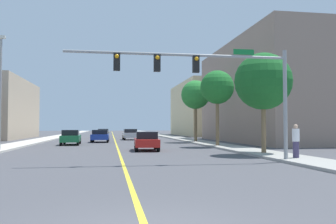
{
  "coord_description": "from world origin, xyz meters",
  "views": [
    {
      "loc": [
        -0.64,
        -6.11,
        1.85
      ],
      "look_at": [
        3.01,
        16.27,
        2.74
      ],
      "focal_mm": 38.14,
      "sensor_mm": 36.0,
      "label": 1
    }
  ],
  "objects_px": {
    "palm_mid": "(217,88)",
    "pedestrian": "(296,141)",
    "car_gray": "(103,133)",
    "car_blue": "(100,136)",
    "car_green": "(71,137)",
    "car_red": "(147,141)",
    "palm_near": "(263,82)",
    "traffic_signal_mast": "(210,74)",
    "palm_far": "(195,95)",
    "car_silver": "(130,134)",
    "street_lamp": "(0,86)"
  },
  "relations": [
    {
      "from": "traffic_signal_mast",
      "to": "car_green",
      "type": "height_order",
      "value": "traffic_signal_mast"
    },
    {
      "from": "car_green",
      "to": "car_blue",
      "type": "distance_m",
      "value": 5.94
    },
    {
      "from": "palm_far",
      "to": "car_silver",
      "type": "relative_size",
      "value": 1.72
    },
    {
      "from": "traffic_signal_mast",
      "to": "palm_far",
      "type": "height_order",
      "value": "palm_far"
    },
    {
      "from": "car_red",
      "to": "car_green",
      "type": "height_order",
      "value": "car_green"
    },
    {
      "from": "palm_mid",
      "to": "pedestrian",
      "type": "distance_m",
      "value": 13.21
    },
    {
      "from": "traffic_signal_mast",
      "to": "car_blue",
      "type": "bearing_deg",
      "value": 103.98
    },
    {
      "from": "traffic_signal_mast",
      "to": "car_green",
      "type": "relative_size",
      "value": 2.49
    },
    {
      "from": "palm_near",
      "to": "car_red",
      "type": "distance_m",
      "value": 9.59
    },
    {
      "from": "pedestrian",
      "to": "palm_far",
      "type": "bearing_deg",
      "value": 45.95
    },
    {
      "from": "palm_mid",
      "to": "car_red",
      "type": "relative_size",
      "value": 1.68
    },
    {
      "from": "traffic_signal_mast",
      "to": "car_silver",
      "type": "relative_size",
      "value": 2.83
    },
    {
      "from": "car_red",
      "to": "car_blue",
      "type": "relative_size",
      "value": 0.95
    },
    {
      "from": "car_green",
      "to": "pedestrian",
      "type": "distance_m",
      "value": 22.86
    },
    {
      "from": "palm_far",
      "to": "car_blue",
      "type": "height_order",
      "value": "palm_far"
    },
    {
      "from": "palm_mid",
      "to": "palm_far",
      "type": "distance_m",
      "value": 8.77
    },
    {
      "from": "car_blue",
      "to": "pedestrian",
      "type": "height_order",
      "value": "pedestrian"
    },
    {
      "from": "palm_mid",
      "to": "street_lamp",
      "type": "bearing_deg",
      "value": -169.37
    },
    {
      "from": "traffic_signal_mast",
      "to": "pedestrian",
      "type": "distance_m",
      "value": 5.98
    },
    {
      "from": "traffic_signal_mast",
      "to": "car_blue",
      "type": "xyz_separation_m",
      "value": [
        -6.03,
        24.22,
        -3.71
      ]
    },
    {
      "from": "palm_mid",
      "to": "car_green",
      "type": "relative_size",
      "value": 1.46
    },
    {
      "from": "car_silver",
      "to": "car_blue",
      "type": "relative_size",
      "value": 0.96
    },
    {
      "from": "palm_mid",
      "to": "car_green",
      "type": "distance_m",
      "value": 15.05
    },
    {
      "from": "car_gray",
      "to": "street_lamp",
      "type": "bearing_deg",
      "value": -105.35
    },
    {
      "from": "car_gray",
      "to": "pedestrian",
      "type": "bearing_deg",
      "value": -75.63
    },
    {
      "from": "pedestrian",
      "to": "palm_near",
      "type": "bearing_deg",
      "value": 47.01
    },
    {
      "from": "palm_mid",
      "to": "car_red",
      "type": "distance_m",
      "value": 8.74
    },
    {
      "from": "car_gray",
      "to": "car_green",
      "type": "distance_m",
      "value": 19.26
    },
    {
      "from": "car_gray",
      "to": "pedestrian",
      "type": "distance_m",
      "value": 38.96
    },
    {
      "from": "palm_far",
      "to": "car_green",
      "type": "relative_size",
      "value": 1.52
    },
    {
      "from": "car_red",
      "to": "palm_near",
      "type": "bearing_deg",
      "value": -34.13
    },
    {
      "from": "traffic_signal_mast",
      "to": "pedestrian",
      "type": "xyz_separation_m",
      "value": [
        4.89,
        0.57,
        -3.39
      ]
    },
    {
      "from": "palm_far",
      "to": "car_red",
      "type": "distance_m",
      "value": 14.76
    },
    {
      "from": "traffic_signal_mast",
      "to": "palm_mid",
      "type": "distance_m",
      "value": 13.83
    },
    {
      "from": "street_lamp",
      "to": "palm_near",
      "type": "distance_m",
      "value": 18.35
    },
    {
      "from": "car_red",
      "to": "pedestrian",
      "type": "height_order",
      "value": "pedestrian"
    },
    {
      "from": "pedestrian",
      "to": "car_blue",
      "type": "bearing_deg",
      "value": 69.85
    },
    {
      "from": "pedestrian",
      "to": "car_gray",
      "type": "bearing_deg",
      "value": 61.25
    },
    {
      "from": "street_lamp",
      "to": "palm_mid",
      "type": "relative_size",
      "value": 1.24
    },
    {
      "from": "palm_far",
      "to": "car_gray",
      "type": "height_order",
      "value": "palm_far"
    },
    {
      "from": "palm_far",
      "to": "car_gray",
      "type": "relative_size",
      "value": 1.55
    },
    {
      "from": "car_blue",
      "to": "car_silver",
      "type": "bearing_deg",
      "value": 61.11
    },
    {
      "from": "car_blue",
      "to": "car_green",
      "type": "bearing_deg",
      "value": -115.74
    },
    {
      "from": "car_silver",
      "to": "traffic_signal_mast",
      "type": "bearing_deg",
      "value": -87.44
    },
    {
      "from": "street_lamp",
      "to": "car_silver",
      "type": "bearing_deg",
      "value": 63.33
    },
    {
      "from": "palm_mid",
      "to": "car_blue",
      "type": "height_order",
      "value": "palm_mid"
    },
    {
      "from": "car_blue",
      "to": "street_lamp",
      "type": "bearing_deg",
      "value": -113.79
    },
    {
      "from": "car_gray",
      "to": "car_blue",
      "type": "bearing_deg",
      "value": -92.09
    },
    {
      "from": "car_silver",
      "to": "street_lamp",
      "type": "bearing_deg",
      "value": -118.3
    },
    {
      "from": "street_lamp",
      "to": "palm_far",
      "type": "distance_m",
      "value": 21.05
    }
  ]
}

